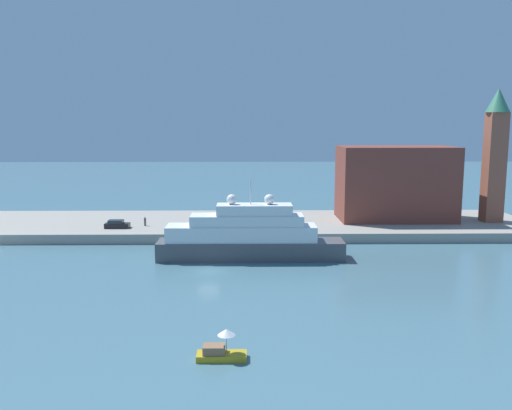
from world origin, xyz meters
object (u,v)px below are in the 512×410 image
Objects in this scene: small_motorboat at (221,350)px; parked_car at (117,224)px; harbor_building at (395,183)px; person_figure at (145,222)px; mooring_bollard at (215,231)px; large_yacht at (248,237)px; bell_tower at (495,150)px.

parked_car reaches higher than small_motorboat.
harbor_building is 44.71m from person_figure.
harbor_building is at bearing 20.32° from mooring_bollard.
large_yacht reaches higher than mooring_bollard.
parked_car is 2.59× the size of person_figure.
harbor_building is at bearing 62.25° from small_motorboat.
parked_car is 17.07m from mooring_bollard.
mooring_bollard is (16.55, -4.16, -0.26)m from parked_car.
harbor_building is at bearing 8.93° from parked_car.
small_motorboat is 0.20× the size of harbor_building.
mooring_bollard is (-5.15, 10.49, -1.19)m from large_yacht.
large_yacht is 11.75m from mooring_bollard.
large_yacht is 26.20m from parked_car.
bell_tower is 14.97× the size of person_figure.
small_motorboat is 62.12m from harbor_building.
small_motorboat is 70.27m from bell_tower.
bell_tower reaches higher than mooring_bollard.
harbor_building is 49.21m from parked_car.
small_motorboat reaches higher than mooring_bollard.
harbor_building is 34.38m from mooring_bollard.
bell_tower is 35.09× the size of mooring_bollard.
harbor_building is 17.72m from bell_tower.
person_figure reaches higher than small_motorboat.
mooring_bollard is at bearing -169.11° from bell_tower.
bell_tower is (45.19, 52.11, 13.42)m from small_motorboat.
large_yacht is at bearing -34.02° from parked_car.
large_yacht is at bearing -140.06° from harbor_building.
person_figure is at bearing -176.94° from bell_tower.
harbor_building is 30.48× the size of mooring_bollard.
harbor_building is at bearing 7.39° from person_figure.
person_figure is at bearing 107.31° from small_motorboat.
harbor_building reaches higher than parked_car.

